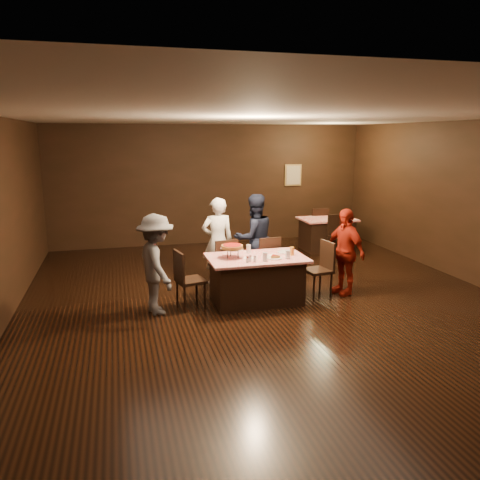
% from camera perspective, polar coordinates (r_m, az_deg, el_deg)
% --- Properties ---
extents(room, '(10.00, 10.04, 3.02)m').
position_cam_1_polar(room, '(7.12, 4.52, 7.93)').
color(room, black).
rests_on(room, ground).
extents(main_table, '(1.60, 1.00, 0.77)m').
position_cam_1_polar(main_table, '(7.79, 2.00, -4.80)').
color(main_table, '#B30B0E').
rests_on(main_table, ground).
extents(back_table, '(1.30, 0.90, 0.77)m').
position_cam_1_polar(back_table, '(11.55, 10.51, 0.73)').
color(back_table, red).
rests_on(back_table, ground).
extents(chair_far_left, '(0.48, 0.48, 0.95)m').
position_cam_1_polar(chair_far_left, '(8.36, -2.12, -2.94)').
color(chair_far_left, black).
rests_on(chair_far_left, ground).
extents(chair_far_right, '(0.47, 0.47, 0.95)m').
position_cam_1_polar(chair_far_right, '(8.57, 3.11, -2.57)').
color(chair_far_right, black).
rests_on(chair_far_right, ground).
extents(chair_end_left, '(0.50, 0.50, 0.95)m').
position_cam_1_polar(chair_end_left, '(7.53, -6.06, -4.77)').
color(chair_end_left, black).
rests_on(chair_end_left, ground).
extents(chair_end_right, '(0.48, 0.48, 0.95)m').
position_cam_1_polar(chair_end_right, '(8.14, 9.45, -3.54)').
color(chair_end_right, black).
rests_on(chair_end_right, ground).
extents(chair_back_near, '(0.49, 0.49, 0.95)m').
position_cam_1_polar(chair_back_near, '(10.91, 12.09, 0.47)').
color(chair_back_near, black).
rests_on(chair_back_near, ground).
extents(chair_back_far, '(0.42, 0.42, 0.95)m').
position_cam_1_polar(chair_back_far, '(12.06, 9.31, 1.72)').
color(chair_back_far, black).
rests_on(chair_back_far, ground).
extents(diner_white_jacket, '(0.59, 0.39, 1.62)m').
position_cam_1_polar(diner_white_jacket, '(8.64, -2.75, -0.13)').
color(diner_white_jacket, white).
rests_on(diner_white_jacket, ground).
extents(diner_navy_hoodie, '(0.92, 0.78, 1.66)m').
position_cam_1_polar(diner_navy_hoodie, '(8.80, 1.73, 0.24)').
color(diner_navy_hoodie, black).
rests_on(diner_navy_hoodie, ground).
extents(diner_grey_knit, '(0.78, 1.11, 1.56)m').
position_cam_1_polar(diner_grey_knit, '(7.31, -10.15, -2.94)').
color(diner_grey_knit, slate).
rests_on(diner_grey_knit, ground).
extents(diner_red_shirt, '(0.61, 0.95, 1.51)m').
position_cam_1_polar(diner_red_shirt, '(8.30, 12.62, -1.38)').
color(diner_red_shirt, '#A31E0E').
rests_on(diner_red_shirt, ground).
extents(pizza_stand, '(0.38, 0.38, 0.22)m').
position_cam_1_polar(pizza_stand, '(7.58, -0.97, -0.84)').
color(pizza_stand, black).
rests_on(pizza_stand, main_table).
extents(plate_with_slice, '(0.25, 0.25, 0.06)m').
position_cam_1_polar(plate_with_slice, '(7.59, 4.23, -2.08)').
color(plate_with_slice, white).
rests_on(plate_with_slice, main_table).
extents(plate_empty, '(0.25, 0.25, 0.01)m').
position_cam_1_polar(plate_empty, '(7.99, 5.49, -1.48)').
color(plate_empty, white).
rests_on(plate_empty, main_table).
extents(glass_front_left, '(0.08, 0.08, 0.14)m').
position_cam_1_polar(glass_front_left, '(7.40, 3.07, -2.08)').
color(glass_front_left, silver).
rests_on(glass_front_left, main_table).
extents(glass_front_right, '(0.08, 0.08, 0.14)m').
position_cam_1_polar(glass_front_right, '(7.58, 5.84, -1.78)').
color(glass_front_right, silver).
rests_on(glass_front_right, main_table).
extents(glass_amber, '(0.08, 0.08, 0.14)m').
position_cam_1_polar(glass_amber, '(7.81, 6.35, -1.36)').
color(glass_amber, '#BF7F26').
rests_on(glass_amber, main_table).
extents(glass_back, '(0.08, 0.08, 0.14)m').
position_cam_1_polar(glass_back, '(7.93, 1.05, -1.07)').
color(glass_back, silver).
rests_on(glass_back, main_table).
extents(condiments, '(0.17, 0.10, 0.09)m').
position_cam_1_polar(condiments, '(7.36, 1.32, -2.32)').
color(condiments, silver).
rests_on(condiments, main_table).
extents(napkin_center, '(0.19, 0.19, 0.01)m').
position_cam_1_polar(napkin_center, '(7.77, 4.14, -1.89)').
color(napkin_center, white).
rests_on(napkin_center, main_table).
extents(napkin_left, '(0.21, 0.21, 0.01)m').
position_cam_1_polar(napkin_left, '(7.59, 1.05, -2.21)').
color(napkin_left, white).
rests_on(napkin_left, main_table).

